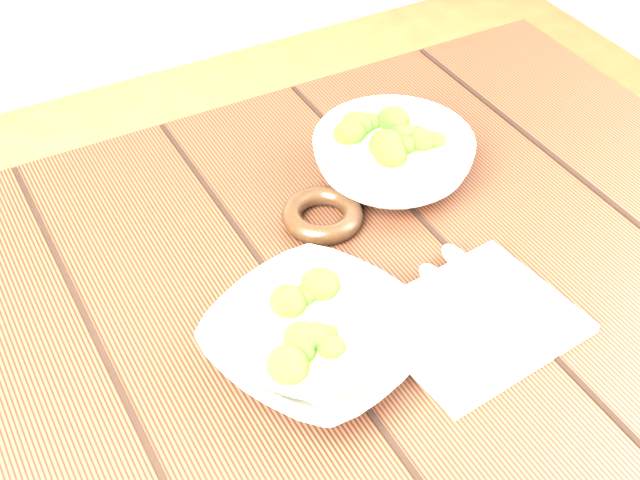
# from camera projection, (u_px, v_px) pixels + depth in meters

# --- Properties ---
(table) EXTENTS (1.20, 0.80, 0.75)m
(table) POSITION_uv_depth(u_px,v_px,m) (314.00, 377.00, 1.03)
(table) COLOR #341A0F
(table) RESTS_ON ground
(soup_bowl_front) EXTENTS (0.27, 0.27, 0.06)m
(soup_bowl_front) POSITION_uv_depth(u_px,v_px,m) (318.00, 341.00, 0.88)
(soup_bowl_front) COLOR silver
(soup_bowl_front) RESTS_ON table
(soup_bowl_back) EXTENTS (0.26, 0.26, 0.07)m
(soup_bowl_back) POSITION_uv_depth(u_px,v_px,m) (393.00, 157.00, 1.09)
(soup_bowl_back) COLOR silver
(soup_bowl_back) RESTS_ON table
(trivet) EXTENTS (0.10, 0.10, 0.02)m
(trivet) POSITION_uv_depth(u_px,v_px,m) (323.00, 215.00, 1.05)
(trivet) COLOR black
(trivet) RESTS_ON table
(napkin) EXTENTS (0.21, 0.18, 0.01)m
(napkin) POSITION_uv_depth(u_px,v_px,m) (476.00, 322.00, 0.93)
(napkin) COLOR beige
(napkin) RESTS_ON table
(spoon_left) EXTENTS (0.03, 0.16, 0.01)m
(spoon_left) POSITION_uv_depth(u_px,v_px,m) (447.00, 297.00, 0.94)
(spoon_left) COLOR #A7A294
(spoon_left) RESTS_ON napkin
(spoon_right) EXTENTS (0.03, 0.16, 0.01)m
(spoon_right) POSITION_uv_depth(u_px,v_px,m) (470.00, 275.00, 0.97)
(spoon_right) COLOR #A7A294
(spoon_right) RESTS_ON napkin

